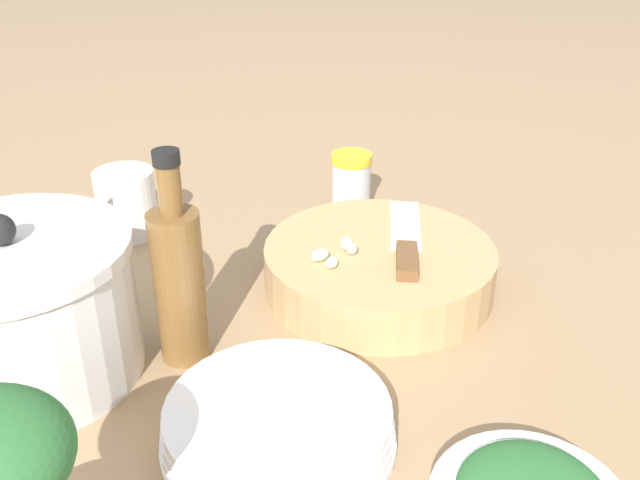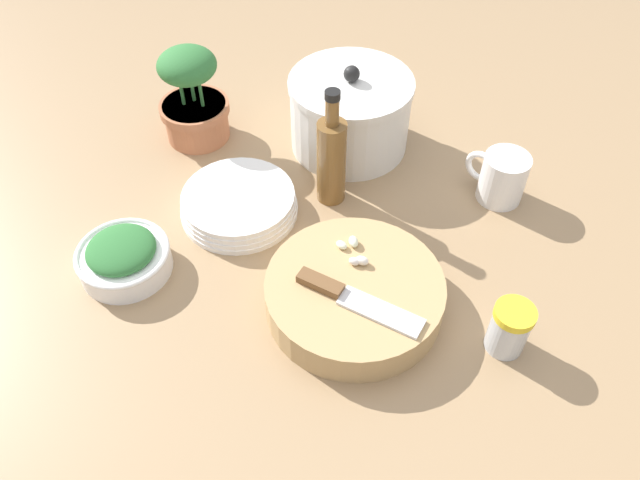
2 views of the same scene
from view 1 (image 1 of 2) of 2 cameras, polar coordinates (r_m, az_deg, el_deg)
name	(u,v)px [view 1 (image 1 of 2)]	position (r m, az deg, el deg)	size (l,w,h in m)	color
ground_plane	(342,334)	(0.74, 1.79, -7.56)	(5.00, 5.00, 0.00)	#997A56
cutting_board	(379,268)	(0.80, 4.74, -2.25)	(0.26, 0.26, 0.05)	tan
chef_knife	(406,241)	(0.79, 6.89, -0.09)	(0.17, 0.12, 0.01)	brown
garlic_cloves	(337,252)	(0.76, 1.34, -0.94)	(0.05, 0.06, 0.01)	#ECECC8
spice_jar	(351,181)	(0.99, 2.50, 4.72)	(0.06, 0.06, 0.08)	silver
coffee_mug	(125,204)	(0.94, -15.31, 2.81)	(0.10, 0.09, 0.09)	white
plate_stack	(278,426)	(0.60, -3.36, -14.63)	(0.19, 0.19, 0.04)	white
oil_bottle	(179,280)	(0.68, -11.21, -3.16)	(0.05, 0.05, 0.21)	brown
stock_pot	(18,310)	(0.71, -23.03, -5.17)	(0.22, 0.22, 0.16)	silver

